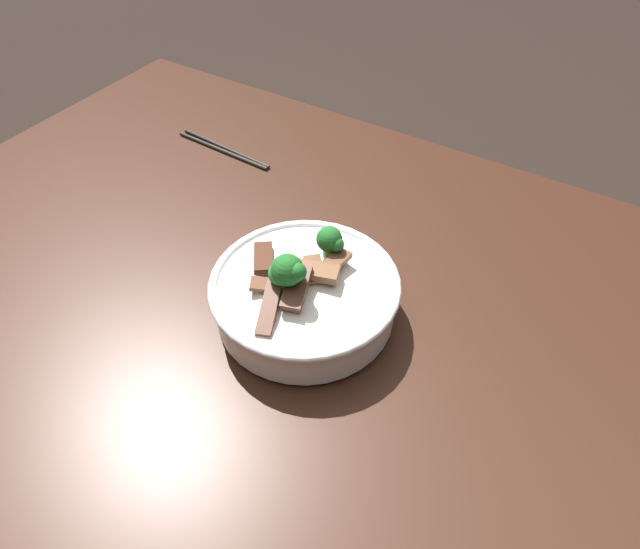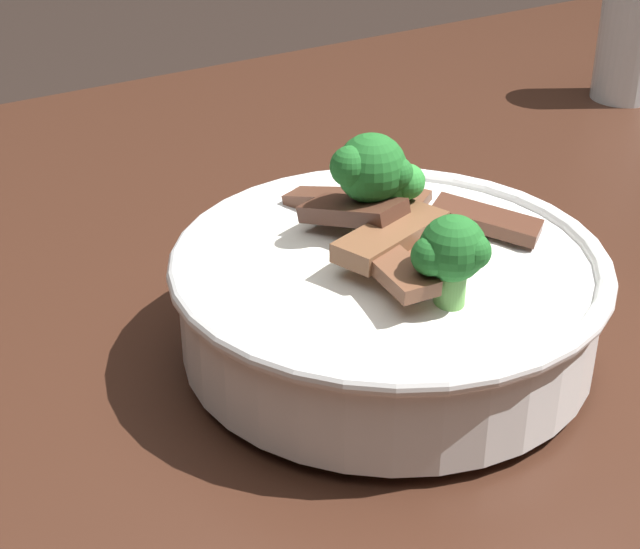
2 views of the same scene
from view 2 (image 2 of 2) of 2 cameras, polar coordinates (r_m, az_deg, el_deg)
The scene contains 3 objects.
dining_table at distance 0.77m, azimuth 10.28°, elevation -7.03°, with size 1.25×1.08×0.81m.
rice_bowl at distance 0.59m, azimuth 3.92°, elevation -0.82°, with size 0.26×0.26×0.13m.
drinking_glass at distance 1.06m, azimuth 17.20°, elevation 12.62°, with size 0.06×0.06×0.14m.
Camera 2 is at (0.43, 0.44, 1.16)m, focal length 56.28 mm.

